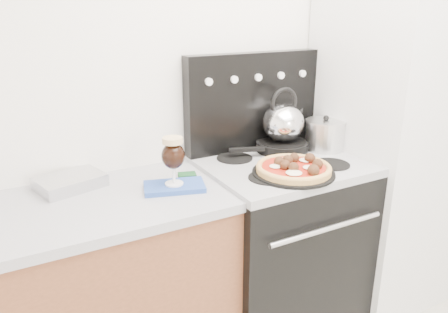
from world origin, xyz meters
TOP-DOWN VIEW (x-y plane):
  - room_shell at (0.00, 0.29)m, footprint 3.52×3.01m
  - countertop at (-1.02, 1.20)m, footprint 1.48×0.63m
  - stove_body at (0.08, 1.18)m, footprint 0.76×0.65m
  - cooktop at (0.08, 1.18)m, footprint 0.76×0.65m
  - backguard at (0.08, 1.45)m, footprint 0.76×0.08m
  - fridge at (0.78, 1.15)m, footprint 0.64×0.68m
  - foil_sheet at (-0.88, 1.39)m, footprint 0.31×0.26m
  - oven_mitt at (-0.49, 1.16)m, footprint 0.29×0.21m
  - beer_glass at (-0.49, 1.16)m, footprint 0.11×0.11m
  - pizza_pan at (0.03, 1.01)m, footprint 0.44×0.44m
  - pizza at (0.03, 1.01)m, footprint 0.39×0.39m
  - skillet at (0.18, 1.32)m, footprint 0.35×0.35m
  - tea_kettle at (0.18, 1.32)m, footprint 0.28×0.28m
  - stock_pot at (0.40, 1.23)m, footprint 0.26×0.26m

SIDE VIEW (x-z plane):
  - stove_body at x=0.08m, z-range 0.00..0.88m
  - countertop at x=-1.02m, z-range 0.86..0.90m
  - cooktop at x=0.08m, z-range 0.88..0.92m
  - oven_mitt at x=-0.49m, z-range 0.90..0.92m
  - pizza_pan at x=0.03m, z-range 0.92..0.93m
  - foil_sheet at x=-0.88m, z-range 0.90..0.95m
  - skillet at x=0.18m, z-range 0.92..0.97m
  - fridge at x=0.78m, z-range 0.00..1.90m
  - pizza at x=0.03m, z-range 0.93..0.98m
  - stock_pot at x=0.40m, z-range 0.92..1.07m
  - beer_glass at x=-0.49m, z-range 0.92..1.13m
  - tea_kettle at x=0.18m, z-range 0.97..1.21m
  - backguard at x=0.08m, z-range 0.92..1.42m
  - room_shell at x=0.00m, z-range -0.01..2.51m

